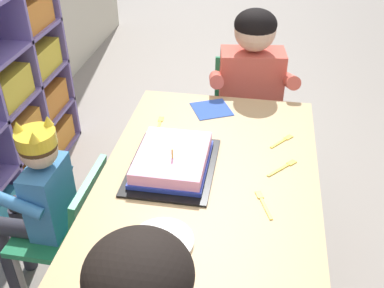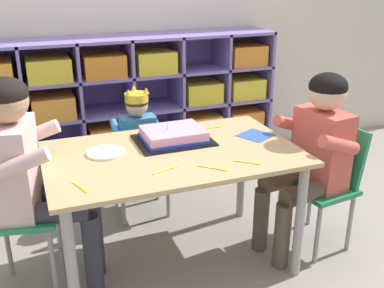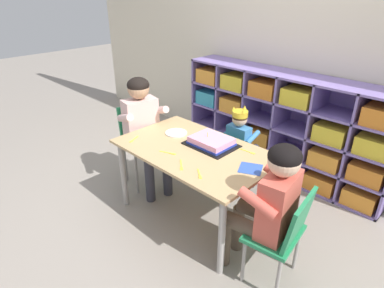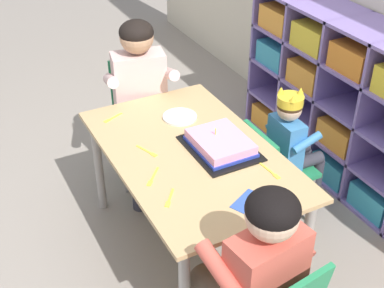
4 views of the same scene
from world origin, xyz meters
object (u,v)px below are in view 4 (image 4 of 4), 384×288
Objects in this scene: birthday_cake_on_tray at (220,144)px; paper_plate_stack at (180,117)px; adult_helper_seated at (142,91)px; fork_near_child_seat at (169,199)px; fork_by_napkin at (148,152)px; activity_table at (191,165)px; fork_beside_plate_stack at (112,118)px; child_with_crown at (292,139)px; fork_near_cake_tray at (153,178)px; fork_scattered_mid_table at (271,172)px; classroom_chair_blue at (274,165)px; classroom_chair_adult_side at (140,110)px; guest_at_table_side at (256,265)px.

birthday_cake_on_tray is 0.36m from paper_plate_stack.
fork_near_child_seat is (0.93, -0.27, -0.02)m from adult_helper_seated.
fork_by_napkin is at bearing -98.20° from adult_helper_seated.
adult_helper_seated reaches higher than birthday_cake_on_tray.
activity_table is 0.18m from birthday_cake_on_tray.
activity_table is 0.53m from fork_beside_plate_stack.
paper_plate_stack is (0.34, 0.08, -0.01)m from adult_helper_seated.
child_with_crown is 2.14× the size of birthday_cake_on_tray.
activity_table is 0.29m from fork_near_cake_tray.
fork_by_napkin is (-0.09, -0.19, 0.08)m from activity_table.
birthday_cake_on_tray is at bearing 69.53° from activity_table.
child_with_crown reaches higher than fork_scattered_mid_table.
paper_plate_stack is 1.30× the size of fork_scattered_mid_table.
fork_by_napkin is at bearing 85.54° from classroom_chair_blue.
adult_helper_seated is (-0.65, 0.02, 0.10)m from activity_table.
fork_near_child_seat is at bearing 150.05° from fork_by_napkin.
child_with_crown reaches higher than fork_by_napkin.
classroom_chair_adult_side reaches higher than fork_beside_plate_stack.
activity_table is at bearing -3.36° from fork_near_child_seat.
fork_near_child_seat is (0.17, 0.00, -0.00)m from fork_near_cake_tray.
activity_table is 0.77m from classroom_chair_adult_side.
birthday_cake_on_tray reaches higher than fork_near_child_seat.
guest_at_table_side reaches higher than paper_plate_stack.
paper_plate_stack is at bearing -71.84° from classroom_chair_adult_side.
birthday_cake_on_tray is 2.70× the size of fork_scattered_mid_table.
fork_by_napkin is 0.21m from fork_near_cake_tray.
adult_helper_seated reaches higher than fork_by_napkin.
fork_near_cake_tray is (0.13, -0.78, 0.28)m from classroom_chair_blue.
classroom_chair_blue is 1.58× the size of birthday_cake_on_tray.
fork_near_cake_tray is at bearing 100.65° from classroom_chair_blue.
fork_beside_plate_stack is at bearing 27.30° from fork_scattered_mid_table.
fork_beside_plate_stack is 0.86× the size of fork_scattered_mid_table.
guest_at_table_side is at bearing -124.45° from fork_near_child_seat.
paper_plate_stack is (0.46, 0.05, 0.18)m from classroom_chair_adult_side.
classroom_chair_adult_side is at bearing 176.96° from activity_table.
classroom_chair_blue is 5.22× the size of fork_near_cake_tray.
paper_plate_stack is (-0.29, -0.44, 0.28)m from classroom_chair_blue.
activity_table is at bearing -16.50° from paper_plate_stack.
guest_at_table_side reaches higher than child_with_crown.
fork_scattered_mid_table is (0.32, 0.24, 0.08)m from activity_table.
classroom_chair_blue is 0.79× the size of classroom_chair_adult_side.
birthday_cake_on_tray is at bearing 98.93° from child_with_crown.
paper_plate_stack is at bearing -173.17° from birthday_cake_on_tray.
classroom_chair_adult_side is 6.57× the size of fork_near_cake_tray.
activity_table is 6.61× the size of paper_plate_stack.
classroom_chair_blue is at bearing 92.41° from activity_table.
activity_table is at bearing -106.09° from guest_at_table_side.
activity_table is 0.39m from fork_near_child_seat.
birthday_cake_on_tray reaches higher than paper_plate_stack.
birthday_cake_on_tray is 0.64m from fork_beside_plate_stack.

